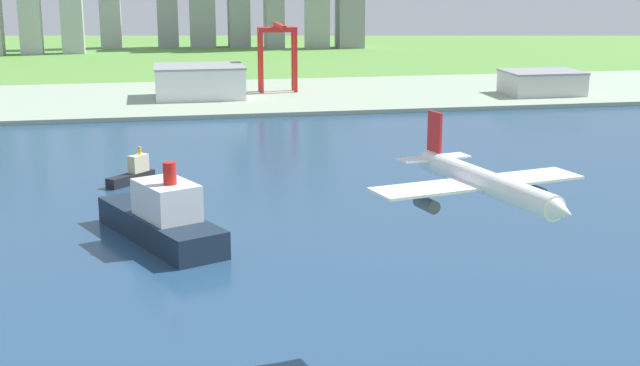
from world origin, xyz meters
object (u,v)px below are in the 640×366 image
(airplane_landing, at_px, (486,183))
(port_crane_red, at_px, (278,43))
(warehouse_main, at_px, (199,81))
(warehouse_annex, at_px, (542,82))
(cargo_ship, at_px, (162,219))
(tugboat_small, at_px, (133,173))

(airplane_landing, xyz_separation_m, port_crane_red, (16.83, 384.91, -7.39))
(warehouse_main, bearing_deg, warehouse_annex, -7.04)
(cargo_ship, height_order, tugboat_small, cargo_ship)
(port_crane_red, bearing_deg, warehouse_annex, -13.86)
(cargo_ship, height_order, warehouse_annex, cargo_ship)
(cargo_ship, bearing_deg, warehouse_main, 84.43)
(tugboat_small, relative_size, warehouse_annex, 0.40)
(cargo_ship, xyz_separation_m, warehouse_annex, (228.30, 244.51, 2.70))
(airplane_landing, xyz_separation_m, warehouse_annex, (170.67, 346.94, -29.99))
(port_crane_red, bearing_deg, airplane_landing, -92.50)
(airplane_landing, bearing_deg, port_crane_red, 87.50)
(cargo_ship, xyz_separation_m, warehouse_main, (26.29, 269.46, 5.04))
(tugboat_small, bearing_deg, airplane_landing, -69.14)
(warehouse_main, bearing_deg, cargo_ship, -95.57)
(tugboat_small, bearing_deg, warehouse_annex, 35.86)
(tugboat_small, height_order, port_crane_red, port_crane_red)
(airplane_landing, height_order, warehouse_main, airplane_landing)
(airplane_landing, distance_m, warehouse_main, 374.23)
(warehouse_main, bearing_deg, airplane_landing, -85.18)
(tugboat_small, distance_m, port_crane_red, 227.47)
(airplane_landing, distance_m, warehouse_annex, 387.81)
(warehouse_main, bearing_deg, tugboat_small, -100.23)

